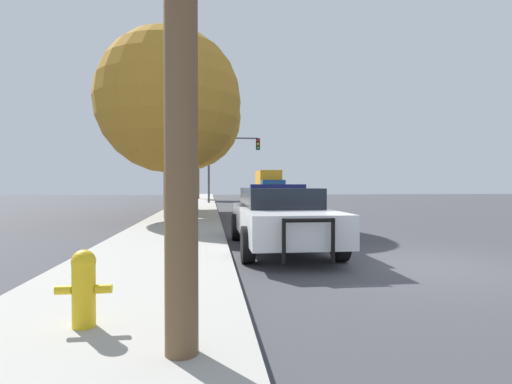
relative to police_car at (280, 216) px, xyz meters
The scene contains 10 objects.
ground_plane 3.41m from the police_car, 44.20° to the right, with size 110.00×110.00×0.00m, color #3D3D42.
sidewalk_left 3.64m from the police_car, 139.61° to the right, with size 3.00×110.00×0.13m.
police_car is the anchor object (origin of this frame).
fire_hydrant 5.99m from the police_car, 118.43° to the right, with size 0.52×0.23×0.75m.
traffic_light 21.99m from the police_car, 90.28° to the left, with size 4.06×0.35×5.18m.
car_background_distant 35.02m from the police_car, 83.28° to the left, with size 2.02×4.03×1.36m.
box_truck 33.31m from the police_car, 81.93° to the left, with size 2.58×6.84×3.05m.
tree_sidewalk_far 31.67m from the police_car, 95.28° to the left, with size 4.03×4.03×7.17m.
tree_sidewalk_near 9.19m from the police_car, 113.77° to the left, with size 5.92×5.92×7.80m.
tree_sidewalk_mid 14.99m from the police_car, 101.75° to the left, with size 6.13×6.13×8.36m.
Camera 1 is at (-4.01, -6.95, 1.50)m, focal length 28.00 mm.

